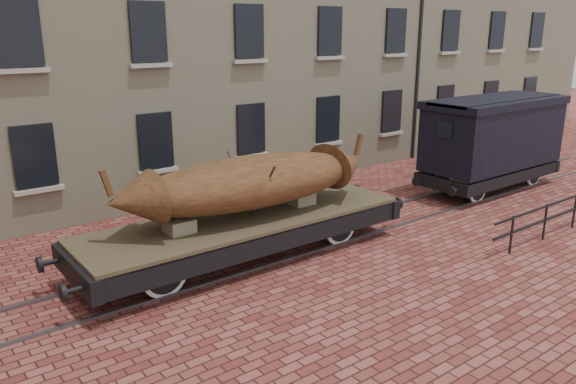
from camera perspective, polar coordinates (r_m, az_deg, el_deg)
ground at (r=15.49m, az=3.51°, el=-4.52°), size 90.00×90.00×0.00m
rail_track at (r=15.48m, az=3.51°, el=-4.42°), size 30.00×1.52×0.06m
flatcar_wagon at (r=13.77m, az=-4.39°, el=-3.40°), size 9.24×2.51×1.39m
iron_boat at (r=13.54m, az=-3.83°, el=1.05°), size 7.11×2.23×1.68m
goods_van at (r=20.73m, az=20.16°, el=5.67°), size 6.25×2.28×3.23m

